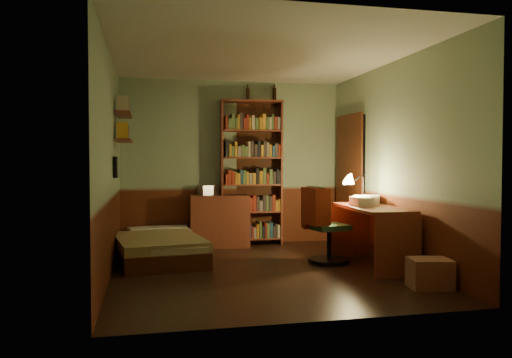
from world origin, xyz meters
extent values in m
cube|color=black|center=(0.00, 0.00, -0.01)|extent=(3.50, 4.00, 0.02)
cube|color=silver|center=(0.00, 0.00, 2.61)|extent=(3.50, 4.00, 0.02)
cube|color=gray|center=(0.00, 2.01, 1.30)|extent=(3.50, 0.02, 2.60)
cube|color=gray|center=(-1.76, 0.00, 1.30)|extent=(0.02, 4.00, 2.60)
cube|color=gray|center=(1.76, 0.00, 1.30)|extent=(0.02, 4.00, 2.60)
cube|color=gray|center=(0.00, -2.01, 1.30)|extent=(3.50, 0.02, 2.60)
cube|color=black|center=(1.72, 1.30, 1.00)|extent=(0.06, 0.90, 2.00)
cube|color=#3D1C0D|center=(1.69, 1.30, 1.00)|extent=(0.02, 0.98, 2.08)
cube|color=olive|center=(-1.19, 0.97, 0.28)|extent=(1.21, 1.99, 0.56)
cube|color=brown|center=(-0.25, 1.76, 0.40)|extent=(0.93, 0.50, 0.80)
cube|color=#B2B2B7|center=(-0.41, 1.89, 0.87)|extent=(0.33, 0.30, 0.15)
cube|color=brown|center=(0.27, 1.85, 1.14)|extent=(1.00, 0.38, 2.28)
cylinder|color=black|center=(0.24, 1.96, 2.38)|extent=(0.07, 0.07, 0.20)
cylinder|color=black|center=(0.68, 1.96, 2.39)|extent=(0.08, 0.08, 0.22)
cube|color=brown|center=(1.42, -0.07, 0.38)|extent=(0.65, 1.44, 0.76)
cube|color=silver|center=(1.61, 0.35, 0.81)|extent=(0.29, 0.33, 0.11)
cone|color=black|center=(1.50, 0.36, 1.06)|extent=(0.24, 0.24, 0.61)
cube|color=#335D3A|center=(0.97, 0.23, 0.48)|extent=(0.55, 0.50, 0.97)
cube|color=#AC3620|center=(0.73, 0.02, 1.21)|extent=(0.33, 0.45, 0.47)
cube|color=brown|center=(-1.64, 1.10, 1.60)|extent=(0.20, 0.90, 0.03)
cube|color=brown|center=(-1.64, 1.10, 1.95)|extent=(0.20, 0.90, 0.03)
cube|color=black|center=(-1.72, 0.60, 1.25)|extent=(0.04, 0.32, 0.26)
cube|color=#9A6651|center=(1.53, -1.22, 0.16)|extent=(0.47, 0.40, 0.31)
cube|color=#9A6651|center=(1.56, -1.08, 0.12)|extent=(0.38, 0.34, 0.23)
camera|label=1|loc=(-1.33, -5.86, 1.32)|focal=35.00mm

